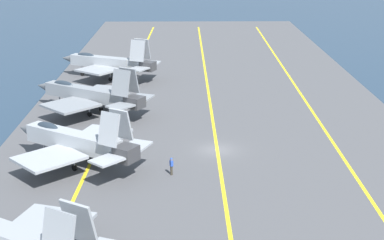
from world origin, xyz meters
The scene contains 9 objects.
ground_plane centered at (0.00, 0.00, 0.00)m, with size 2000.00×2000.00×0.00m, color #23384C.
carrier_deck centered at (0.00, 0.00, 0.20)m, with size 185.18×47.57×0.40m, color #4C4C4F.
deck_stripe_foul_line centered at (0.00, -13.08, 0.40)m, with size 166.66×0.36×0.01m, color yellow.
deck_stripe_centerline centered at (0.00, 0.00, 0.40)m, with size 166.66×0.36×0.01m, color yellow.
deck_stripe_edge_line centered at (0.00, 13.08, 0.40)m, with size 166.66×0.36×0.01m, color yellow.
parked_jet_second centered at (-4.13, 14.41, 2.98)m, with size 13.53×14.96×6.61m.
parked_jet_third centered at (13.50, 15.72, 2.95)m, with size 13.75×16.67×6.60m.
parked_jet_fourth centered at (31.86, 15.44, 3.09)m, with size 12.29×16.69×6.73m.
crew_blue_vest centered at (-6.70, 4.82, 1.38)m, with size 0.45×0.39×1.78m.
Camera 1 is at (-59.42, 3.55, 23.20)m, focal length 55.00 mm.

